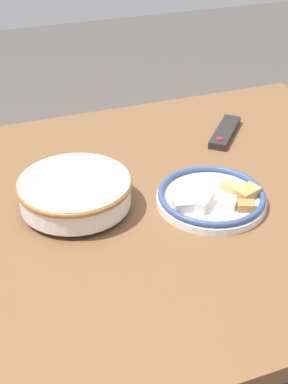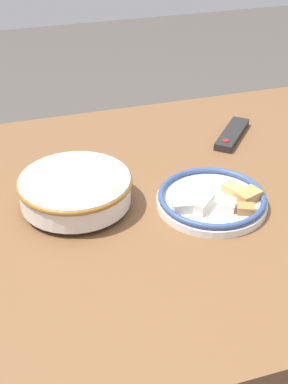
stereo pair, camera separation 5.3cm
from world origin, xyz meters
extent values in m
cube|color=brown|center=(0.00, 0.00, 0.69)|extent=(1.23, 1.03, 0.04)
cylinder|color=brown|center=(0.55, 0.45, 0.34)|extent=(0.06, 0.06, 0.67)
cylinder|color=silver|center=(-0.24, 0.03, 0.72)|extent=(0.11, 0.11, 0.01)
cylinder|color=silver|center=(-0.24, 0.03, 0.75)|extent=(0.25, 0.25, 0.06)
cylinder|color=#9E4C1E|center=(-0.24, 0.03, 0.75)|extent=(0.22, 0.22, 0.05)
torus|color=#936023|center=(-0.24, 0.03, 0.78)|extent=(0.26, 0.26, 0.01)
cylinder|color=white|center=(0.05, -0.06, 0.72)|extent=(0.25, 0.25, 0.02)
torus|color=#334C7F|center=(0.05, -0.06, 0.74)|extent=(0.25, 0.25, 0.01)
cube|color=silver|center=(-0.02, -0.08, 0.74)|extent=(0.05, 0.05, 0.02)
cube|color=tan|center=(0.11, -0.05, 0.74)|extent=(0.05, 0.05, 0.02)
cube|color=silver|center=(0.01, -0.09, 0.74)|extent=(0.07, 0.07, 0.03)
cube|color=#B2753D|center=(0.10, -0.13, 0.74)|extent=(0.05, 0.04, 0.02)
cube|color=silver|center=(0.07, -0.11, 0.74)|extent=(0.05, 0.05, 0.02)
cube|color=tan|center=(0.13, -0.09, 0.74)|extent=(0.06, 0.05, 0.02)
cube|color=black|center=(0.24, 0.23, 0.72)|extent=(0.16, 0.17, 0.02)
cylinder|color=red|center=(0.20, 0.18, 0.73)|extent=(0.02, 0.02, 0.00)
camera|label=1|loc=(-0.45, -0.96, 1.40)|focal=50.00mm
camera|label=2|loc=(-0.40, -0.97, 1.40)|focal=50.00mm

